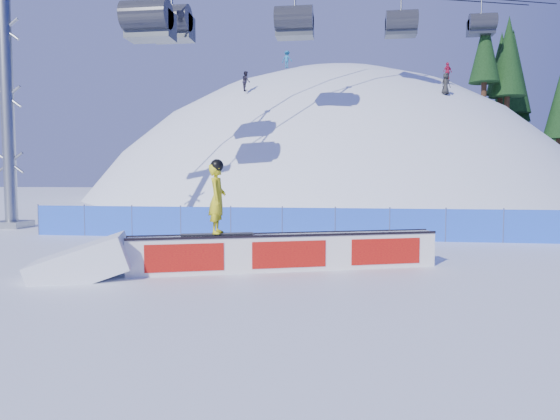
# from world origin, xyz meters

# --- Properties ---
(ground) EXTENTS (160.00, 160.00, 0.00)m
(ground) POSITION_xyz_m (0.00, 0.00, 0.00)
(ground) COLOR white
(ground) RESTS_ON ground
(snow_hill) EXTENTS (64.00, 64.00, 64.00)m
(snow_hill) POSITION_xyz_m (0.00, 42.00, -18.00)
(snow_hill) COLOR white
(snow_hill) RESTS_ON ground
(treeline) EXTENTS (20.96, 9.76, 21.11)m
(treeline) POSITION_xyz_m (21.88, 39.32, 10.31)
(treeline) COLOR #352015
(treeline) RESTS_ON ground
(safety_fence) EXTENTS (22.05, 0.05, 1.30)m
(safety_fence) POSITION_xyz_m (0.00, 4.50, 0.60)
(safety_fence) COLOR blue
(safety_fence) RESTS_ON ground
(rail_box) EXTENTS (7.68, 3.10, 0.95)m
(rail_box) POSITION_xyz_m (-0.07, -1.67, 0.47)
(rail_box) COLOR white
(rail_box) RESTS_ON ground
(snow_ramp) EXTENTS (2.65, 2.11, 1.44)m
(snow_ramp) POSITION_xyz_m (-4.76, -3.28, 0.00)
(snow_ramp) COLOR white
(snow_ramp) RESTS_ON ground
(snowboarder) EXTENTS (1.80, 0.89, 1.87)m
(snowboarder) POSITION_xyz_m (-1.74, -2.24, 1.87)
(snowboarder) COLOR black
(snowboarder) RESTS_ON rail_box
(distant_skiers) EXTENTS (18.06, 8.88, 5.71)m
(distant_skiers) POSITION_xyz_m (0.72, 30.66, 11.51)
(distant_skiers) COLOR black
(distant_skiers) RESTS_ON ground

